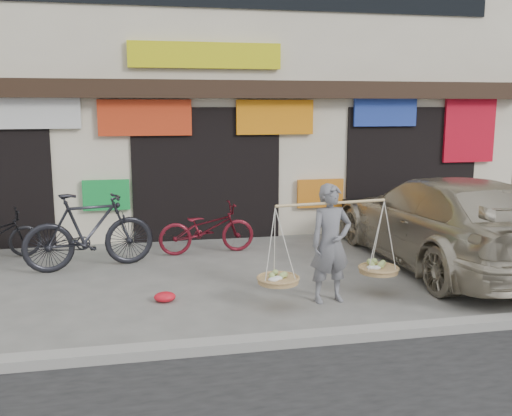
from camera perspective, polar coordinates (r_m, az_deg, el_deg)
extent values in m
plane|color=slate|center=(8.56, -2.01, -8.38)|extent=(70.00, 70.00, 0.00)
cube|color=gray|center=(6.71, 0.92, -13.23)|extent=(70.00, 0.25, 0.12)
cube|color=beige|center=(14.59, -6.48, 13.15)|extent=(14.00, 6.00, 7.00)
cube|color=black|center=(11.44, -4.97, 11.76)|extent=(14.00, 0.35, 0.35)
cube|color=black|center=(11.91, -5.07, 3.50)|extent=(3.00, 0.60, 2.70)
cube|color=black|center=(13.20, 14.76, 3.86)|extent=(3.00, 0.60, 2.70)
cube|color=silver|center=(11.58, -21.11, 8.88)|extent=(1.60, 0.08, 0.60)
cube|color=red|center=(11.43, -11.03, 8.86)|extent=(1.80, 0.08, 0.70)
cube|color=orange|center=(11.75, 1.91, 9.07)|extent=(1.60, 0.08, 0.70)
cube|color=#213A9E|center=(12.53, 12.79, 9.35)|extent=(1.40, 0.08, 0.60)
cube|color=red|center=(13.49, 20.55, 7.30)|extent=(1.20, 0.08, 1.40)
cube|color=green|center=(11.58, -14.74, 1.27)|extent=(0.90, 0.08, 0.60)
cube|color=orange|center=(12.16, 6.45, 1.48)|extent=(1.00, 0.08, 0.60)
cube|color=yellow|center=(11.55, -5.07, 14.98)|extent=(3.00, 0.08, 0.50)
imported|color=slate|center=(8.01, 7.47, -3.54)|extent=(0.65, 0.47, 1.67)
cylinder|color=tan|center=(7.90, 7.57, 0.49)|extent=(1.64, 0.24, 0.04)
cylinder|color=tan|center=(7.84, 2.23, -7.24)|extent=(0.56, 0.56, 0.07)
ellipsoid|color=#A5BF66|center=(7.82, 2.23, -6.82)|extent=(0.39, 0.39, 0.10)
cylinder|color=tan|center=(8.49, 12.15, -6.09)|extent=(0.56, 0.56, 0.07)
ellipsoid|color=#A5BF66|center=(8.47, 12.17, -5.70)|extent=(0.39, 0.39, 0.10)
imported|color=black|center=(10.00, -16.33, -2.21)|extent=(2.25, 1.09, 1.30)
imported|color=#5C0F1A|center=(10.68, -4.95, -2.05)|extent=(1.84, 0.78, 0.94)
imported|color=#B2A78F|center=(10.30, 18.25, -1.25)|extent=(2.26, 5.38, 1.55)
cube|color=black|center=(12.55, 12.31, -0.05)|extent=(1.70, 0.13, 0.45)
cube|color=silver|center=(12.63, 12.16, -0.44)|extent=(0.45, 0.03, 0.12)
ellipsoid|color=red|center=(8.23, -9.10, -8.77)|extent=(0.31, 0.25, 0.14)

